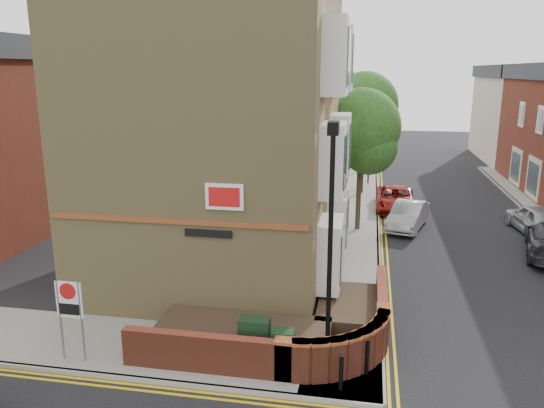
% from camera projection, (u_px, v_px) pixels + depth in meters
% --- Properties ---
extents(ground, '(120.00, 120.00, 0.00)m').
position_uv_depth(ground, '(255.00, 395.00, 12.68)').
color(ground, black).
rests_on(ground, ground).
extents(pavement_corner, '(13.00, 3.00, 0.12)m').
position_uv_depth(pavement_corner, '(144.00, 348.00, 14.72)').
color(pavement_corner, gray).
rests_on(pavement_corner, ground).
extents(pavement_main, '(2.00, 32.00, 0.12)m').
position_uv_depth(pavement_main, '(358.00, 219.00, 27.57)').
color(pavement_main, gray).
rests_on(pavement_main, ground).
extents(kerb_side, '(13.00, 0.15, 0.12)m').
position_uv_depth(kerb_side, '(119.00, 377.00, 13.29)').
color(kerb_side, gray).
rests_on(kerb_side, ground).
extents(kerb_main_near, '(0.15, 32.00, 0.12)m').
position_uv_depth(kerb_main_near, '(378.00, 220.00, 27.39)').
color(kerb_main_near, gray).
rests_on(kerb_main_near, ground).
extents(yellow_lines_side, '(13.00, 0.28, 0.01)m').
position_uv_depth(yellow_lines_side, '(115.00, 385.00, 13.07)').
color(yellow_lines_side, gold).
rests_on(yellow_lines_side, ground).
extents(yellow_lines_main, '(0.28, 32.00, 0.01)m').
position_uv_depth(yellow_lines_main, '(383.00, 221.00, 27.36)').
color(yellow_lines_main, gold).
rests_on(yellow_lines_main, ground).
extents(corner_building, '(8.95, 10.40, 13.60)m').
position_uv_depth(corner_building, '(225.00, 108.00, 19.30)').
color(corner_building, '#9B8652').
rests_on(corner_building, ground).
extents(garden_wall, '(6.80, 6.00, 1.20)m').
position_uv_depth(garden_wall, '(274.00, 343.00, 15.07)').
color(garden_wall, brown).
rests_on(garden_wall, ground).
extents(lamppost, '(0.25, 0.50, 6.30)m').
position_uv_depth(lamppost, '(330.00, 250.00, 12.73)').
color(lamppost, black).
rests_on(lamppost, pavement_corner).
extents(utility_cabinet_large, '(0.80, 0.45, 1.20)m').
position_uv_depth(utility_cabinet_large, '(255.00, 340.00, 13.80)').
color(utility_cabinet_large, black).
rests_on(utility_cabinet_large, pavement_corner).
extents(utility_cabinet_small, '(0.55, 0.40, 1.10)m').
position_uv_depth(utility_cabinet_small, '(283.00, 350.00, 13.39)').
color(utility_cabinet_small, black).
rests_on(utility_cabinet_small, pavement_corner).
extents(bollard_near, '(0.11, 0.11, 0.90)m').
position_uv_depth(bollard_near, '(341.00, 373.00, 12.57)').
color(bollard_near, black).
rests_on(bollard_near, pavement_corner).
extents(bollard_far, '(0.11, 0.11, 0.90)m').
position_uv_depth(bollard_far, '(367.00, 358.00, 13.23)').
color(bollard_far, black).
rests_on(bollard_far, pavement_corner).
extents(zone_sign, '(0.72, 0.07, 2.20)m').
position_uv_depth(zone_sign, '(70.00, 306.00, 13.64)').
color(zone_sign, slate).
rests_on(zone_sign, pavement_corner).
extents(far_terrace_cream, '(5.40, 12.40, 8.00)m').
position_uv_depth(far_terrace_cream, '(515.00, 113.00, 45.35)').
color(far_terrace_cream, beige).
rests_on(far_terrace_cream, ground).
extents(tree_near, '(3.64, 3.65, 6.70)m').
position_uv_depth(tree_near, '(361.00, 134.00, 24.57)').
color(tree_near, '#382B1E').
rests_on(tree_near, pavement_main).
extents(tree_mid, '(4.03, 4.03, 7.42)m').
position_uv_depth(tree_mid, '(364.00, 110.00, 32.08)').
color(tree_mid, '#382B1E').
rests_on(tree_mid, pavement_main).
extents(tree_far, '(3.81, 3.81, 7.00)m').
position_uv_depth(tree_far, '(366.00, 107.00, 39.77)').
color(tree_far, '#382B1E').
rests_on(tree_far, pavement_main).
extents(traffic_light_assembly, '(0.20, 0.16, 4.20)m').
position_uv_depth(traffic_light_assembly, '(370.00, 144.00, 35.41)').
color(traffic_light_assembly, black).
rests_on(traffic_light_assembly, pavement_main).
extents(silver_car_near, '(2.38, 4.17, 1.30)m').
position_uv_depth(silver_car_near, '(408.00, 216.00, 25.91)').
color(silver_car_near, '#A2A3AA').
rests_on(silver_car_near, ground).
extents(red_car_main, '(2.11, 4.55, 1.26)m').
position_uv_depth(red_car_main, '(395.00, 199.00, 29.41)').
color(red_car_main, maroon).
rests_on(red_car_main, ground).
extents(silver_car_far, '(2.22, 4.30, 1.40)m').
position_uv_depth(silver_car_far, '(536.00, 219.00, 25.11)').
color(silver_car_far, '#A1A4A8').
rests_on(silver_car_far, ground).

